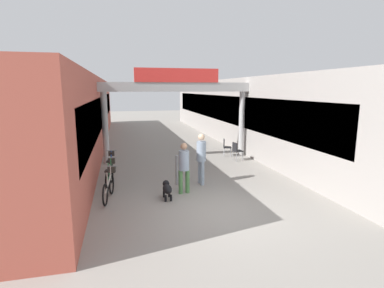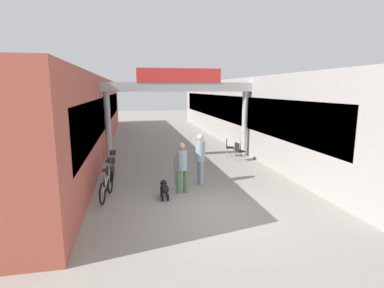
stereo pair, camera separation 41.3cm
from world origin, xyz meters
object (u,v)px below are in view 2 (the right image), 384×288
(pedestrian_companion, at_px, (200,155))
(bicycle_blue_third, at_px, (112,164))
(cafe_chair_black_nearer, at_px, (239,150))
(bicycle_green_second, at_px, (109,173))
(bollard_post_metal, at_px, (176,170))
(bicycle_silver_nearest, at_px, (107,184))
(cafe_chair_black_farther, at_px, (229,146))
(pedestrian_with_dog, at_px, (182,165))
(dog_on_leash, at_px, (164,188))

(pedestrian_companion, distance_m, bicycle_blue_third, 3.73)
(pedestrian_companion, height_order, cafe_chair_black_nearer, pedestrian_companion)
(bicycle_green_second, relative_size, bicycle_blue_third, 1.00)
(bollard_post_metal, height_order, cafe_chair_black_nearer, bollard_post_metal)
(pedestrian_companion, xyz_separation_m, bicycle_silver_nearest, (-3.19, -0.72, -0.63))
(cafe_chair_black_nearer, height_order, cafe_chair_black_farther, same)
(bicycle_green_second, distance_m, cafe_chair_black_nearer, 6.32)
(bicycle_blue_third, distance_m, bollard_post_metal, 2.88)
(bollard_post_metal, bearing_deg, pedestrian_companion, -7.76)
(pedestrian_with_dog, distance_m, cafe_chair_black_nearer, 5.16)
(bollard_post_metal, distance_m, cafe_chair_black_nearer, 4.55)
(cafe_chair_black_farther, bearing_deg, bicycle_silver_nearest, -139.52)
(pedestrian_with_dog, relative_size, bicycle_green_second, 1.00)
(bollard_post_metal, relative_size, cafe_chair_black_nearer, 1.23)
(bicycle_silver_nearest, height_order, cafe_chair_black_farther, bicycle_silver_nearest)
(bicycle_silver_nearest, height_order, bollard_post_metal, bollard_post_metal)
(pedestrian_companion, distance_m, bollard_post_metal, 1.02)
(bicycle_blue_third, relative_size, cafe_chair_black_nearer, 1.90)
(bicycle_silver_nearest, height_order, cafe_chair_black_nearer, bicycle_silver_nearest)
(bicycle_green_second, bearing_deg, dog_on_leash, -43.81)
(pedestrian_with_dog, xyz_separation_m, dog_on_leash, (-0.62, -0.36, -0.64))
(cafe_chair_black_farther, bearing_deg, bicycle_blue_third, -158.28)
(bicycle_green_second, bearing_deg, pedestrian_with_dog, -29.17)
(dog_on_leash, distance_m, bicycle_blue_third, 3.49)
(bicycle_green_second, bearing_deg, bicycle_silver_nearest, -89.48)
(bicycle_blue_third, bearing_deg, pedestrian_with_dog, -48.22)
(pedestrian_with_dog, bearing_deg, cafe_chair_black_nearer, 48.74)
(bicycle_silver_nearest, xyz_separation_m, bollard_post_metal, (2.32, 0.83, 0.12))
(bollard_post_metal, height_order, cafe_chair_black_farther, bollard_post_metal)
(pedestrian_with_dog, xyz_separation_m, cafe_chair_black_farther, (3.22, 4.88, -0.43))
(bollard_post_metal, bearing_deg, cafe_chair_black_farther, 50.21)
(bicycle_blue_third, distance_m, cafe_chair_black_farther, 6.02)
(bicycle_green_second, xyz_separation_m, bicycle_blue_third, (0.03, 1.31, 0.00))
(dog_on_leash, distance_m, bicycle_silver_nearest, 1.82)
(dog_on_leash, distance_m, cafe_chair_black_nearer, 5.84)
(pedestrian_with_dog, xyz_separation_m, bicycle_silver_nearest, (-2.39, 0.09, -0.53))
(pedestrian_with_dog, distance_m, bicycle_silver_nearest, 2.45)
(pedestrian_companion, bearing_deg, cafe_chair_black_farther, 59.30)
(bicycle_blue_third, bearing_deg, pedestrian_companion, -30.17)
(bollard_post_metal, bearing_deg, bicycle_silver_nearest, -160.19)
(dog_on_leash, bearing_deg, bicycle_green_second, 136.19)
(bicycle_green_second, height_order, bicycle_blue_third, same)
(dog_on_leash, bearing_deg, pedestrian_with_dog, 30.17)
(pedestrian_companion, xyz_separation_m, dog_on_leash, (-1.43, -1.17, -0.74))
(bollard_post_metal, bearing_deg, dog_on_leash, -113.28)
(cafe_chair_black_nearer, bearing_deg, bicycle_silver_nearest, -146.84)
(cafe_chair_black_nearer, bearing_deg, bicycle_blue_third, -168.08)
(dog_on_leash, relative_size, bicycle_green_second, 0.42)
(bicycle_blue_third, xyz_separation_m, cafe_chair_black_farther, (5.59, 2.23, 0.10))
(pedestrian_with_dog, distance_m, bicycle_blue_third, 3.60)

